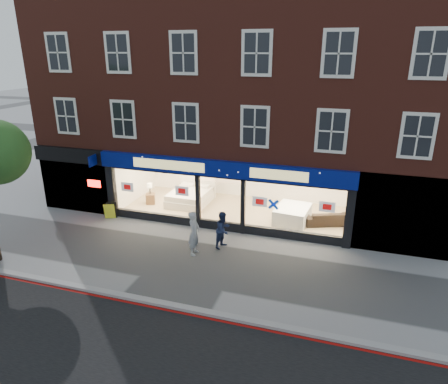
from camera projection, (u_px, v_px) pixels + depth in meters
The scene contains 12 objects.
ground at pixel (196, 262), 15.41m from camera, with size 120.00×120.00×0.00m, color gray.
kerb_line at pixel (160, 309), 12.63m from camera, with size 60.00×0.10×0.01m, color #8C0A07.
kerb_stone at pixel (163, 304), 12.79m from camera, with size 60.00×0.25×0.12m, color gray.
showroom_floor at pixel (234, 211), 20.11m from camera, with size 11.00×4.50×0.10m, color tan.
building at pixel (244, 72), 19.37m from camera, with size 19.00×8.26×10.30m.
display_bed at pixel (191, 196), 20.94m from camera, with size 2.02×2.41×1.36m.
bedside_table at pixel (151, 199), 20.84m from camera, with size 0.45×0.45×0.55m, color brown.
mattress_stack at pixel (292, 214), 18.64m from camera, with size 1.65×1.99×0.73m.
sofa at pixel (328, 218), 18.40m from camera, with size 2.11×0.83×0.62m, color black.
a_board at pixel (111, 211), 19.24m from camera, with size 0.51×0.33×0.79m, color yellow.
pedestrian_grey at pixel (194, 233), 15.74m from camera, with size 0.66×0.43×1.81m, color #A5A7AC.
pedestrian_blue at pixel (223, 230), 16.33m from camera, with size 0.76×0.59×1.56m, color #182345.
Camera 1 is at (5.12, -12.62, 7.78)m, focal length 32.00 mm.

